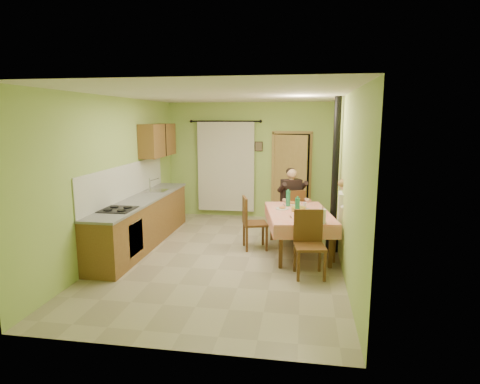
% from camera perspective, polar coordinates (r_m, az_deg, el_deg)
% --- Properties ---
extents(floor, '(4.00, 6.00, 0.01)m').
position_cam_1_polar(floor, '(7.25, -2.10, -9.06)').
color(floor, tan).
rests_on(floor, ground).
extents(room_shell, '(4.04, 6.04, 2.82)m').
position_cam_1_polar(room_shell, '(6.86, -2.20, 5.42)').
color(room_shell, '#ADCF6A').
rests_on(room_shell, ground).
extents(kitchen_run, '(0.64, 3.64, 1.56)m').
position_cam_1_polar(kitchen_run, '(7.97, -13.71, -3.94)').
color(kitchen_run, brown).
rests_on(kitchen_run, ground).
extents(upper_cabinets, '(0.35, 1.40, 0.70)m').
position_cam_1_polar(upper_cabinets, '(8.99, -11.58, 7.23)').
color(upper_cabinets, brown).
rests_on(upper_cabinets, room_shell).
extents(curtain, '(1.70, 0.07, 2.22)m').
position_cam_1_polar(curtain, '(9.86, -2.02, 3.69)').
color(curtain, black).
rests_on(curtain, ground).
extents(doorway, '(0.96, 0.32, 2.15)m').
position_cam_1_polar(doorway, '(9.72, 7.24, 2.26)').
color(doorway, black).
rests_on(doorway, ground).
extents(dining_table, '(1.39, 1.98, 0.76)m').
position_cam_1_polar(dining_table, '(7.39, 8.29, -5.69)').
color(dining_table, '#F0917B').
rests_on(dining_table, ground).
extents(tableware, '(0.87, 1.55, 0.33)m').
position_cam_1_polar(tableware, '(7.18, 8.60, -2.50)').
color(tableware, white).
rests_on(tableware, dining_table).
extents(chair_far, '(0.57, 0.57, 0.98)m').
position_cam_1_polar(chair_far, '(8.46, 7.33, -4.22)').
color(chair_far, brown).
rests_on(chair_far, ground).
extents(chair_near, '(0.52, 0.52, 1.02)m').
position_cam_1_polar(chair_near, '(6.37, 9.82, -9.23)').
color(chair_near, brown).
rests_on(chair_near, ground).
extents(chair_right, '(0.43, 0.43, 0.97)m').
position_cam_1_polar(chair_right, '(7.20, 14.82, -7.11)').
color(chair_right, brown).
rests_on(chair_right, ground).
extents(chair_left, '(0.53, 0.53, 0.99)m').
position_cam_1_polar(chair_left, '(7.57, 2.04, -5.90)').
color(chair_left, brown).
rests_on(chair_left, ground).
extents(man_far, '(0.65, 0.62, 1.39)m').
position_cam_1_polar(man_far, '(8.35, 7.38, -0.28)').
color(man_far, black).
rests_on(man_far, chair_far).
extents(man_right, '(0.47, 0.60, 1.39)m').
position_cam_1_polar(man_right, '(7.05, 14.93, -2.53)').
color(man_right, white).
rests_on(man_right, chair_right).
extents(stove_flue, '(0.24, 0.24, 2.80)m').
position_cam_1_polar(stove_flue, '(7.46, 13.24, -0.62)').
color(stove_flue, black).
rests_on(stove_flue, ground).
extents(picture_back, '(0.19, 0.03, 0.23)m').
position_cam_1_polar(picture_back, '(9.76, 2.68, 6.49)').
color(picture_back, black).
rests_on(picture_back, room_shell).
extents(picture_right, '(0.03, 0.31, 0.21)m').
position_cam_1_polar(picture_right, '(7.95, 13.70, 6.03)').
color(picture_right, brown).
rests_on(picture_right, room_shell).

